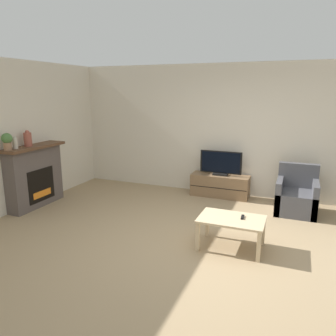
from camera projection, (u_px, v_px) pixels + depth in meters
ground_plane at (194, 246)px, 4.66m from camera, size 24.00×24.00×0.00m
wall_back at (234, 131)px, 6.73m from camera, size 12.00×0.06×2.70m
wall_left at (2, 139)px, 5.62m from camera, size 0.06×12.00×2.70m
fireplace at (35, 175)px, 6.16m from camera, size 0.40×1.30×1.17m
mantel_vase_left at (15, 143)px, 5.65m from camera, size 0.09×0.09×0.22m
mantel_vase_centre_left at (28, 139)px, 5.91m from camera, size 0.14×0.14×0.30m
potted_plant at (7, 141)px, 5.49m from camera, size 0.18×0.18×0.29m
tv_stand at (220, 186)px, 6.81m from camera, size 1.19×0.41×0.46m
tv at (221, 164)px, 6.70m from camera, size 0.86×0.18×0.50m
armchair at (296, 197)px, 5.91m from camera, size 0.70×0.76×0.85m
coffee_table at (232, 222)px, 4.52m from camera, size 0.89×0.59×0.44m
remote at (243, 217)px, 4.52m from camera, size 0.05×0.15×0.02m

